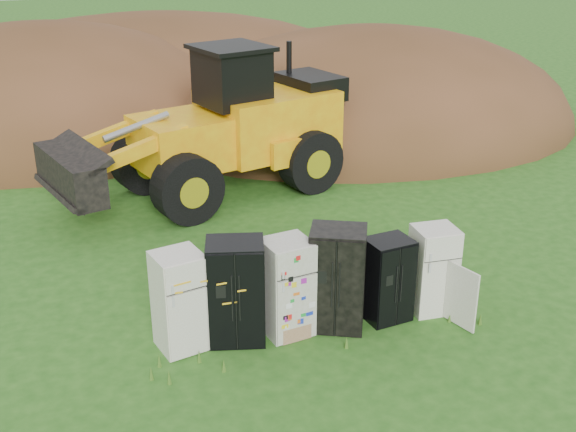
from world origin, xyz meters
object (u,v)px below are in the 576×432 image
fridge_dark_mid (337,278)px  fridge_sticker (287,287)px  fridge_leftmost (180,301)px  fridge_black_side (236,291)px  fridge_black_right (387,279)px  fridge_open_door (433,270)px  wheel_loader (200,126)px

fridge_dark_mid → fridge_sticker: bearing=-158.5°
fridge_leftmost → fridge_sticker: bearing=-16.7°
fridge_black_side → fridge_sticker: bearing=10.4°
fridge_black_side → fridge_black_right: bearing=10.9°
fridge_black_right → fridge_open_door: size_ratio=0.95×
fridge_black_side → wheel_loader: 7.30m
fridge_sticker → fridge_black_right: fridge_sticker is taller
wheel_loader → fridge_sticker: bearing=-106.5°
fridge_black_right → fridge_open_door: bearing=-6.6°
fridge_leftmost → wheel_loader: bearing=62.0°
fridge_dark_mid → fridge_open_door: (1.96, 0.07, -0.12)m
fridge_dark_mid → fridge_open_door: 1.96m
fridge_black_right → fridge_open_door: fridge_open_door is taller
fridge_open_door → wheel_loader: bearing=115.0°
fridge_black_side → wheel_loader: size_ratio=0.23×
fridge_leftmost → fridge_dark_mid: size_ratio=0.93×
fridge_open_door → wheel_loader: (-3.27, 7.18, 1.13)m
fridge_leftmost → fridge_dark_mid: bearing=-16.9°
fridge_open_door → fridge_leftmost: bearing=-179.3°
fridge_black_side → fridge_black_right: (2.87, -0.04, -0.15)m
fridge_dark_mid → wheel_loader: size_ratio=0.24×
fridge_dark_mid → fridge_black_right: 1.01m
fridge_sticker → fridge_black_side: bearing=166.7°
fridge_black_side → fridge_open_door: 3.83m
fridge_black_side → fridge_open_door: bearing=12.0°
fridge_black_right → wheel_loader: 7.70m
fridge_open_door → wheel_loader: 7.97m
fridge_black_side → fridge_dark_mid: 1.88m
fridge_dark_mid → fridge_open_door: fridge_dark_mid is taller
fridge_black_side → fridge_sticker: size_ratio=1.04×
fridge_dark_mid → fridge_black_right: bearing=23.2°
fridge_sticker → fridge_dark_mid: 0.95m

